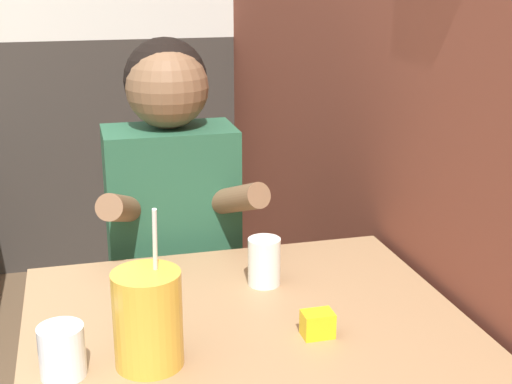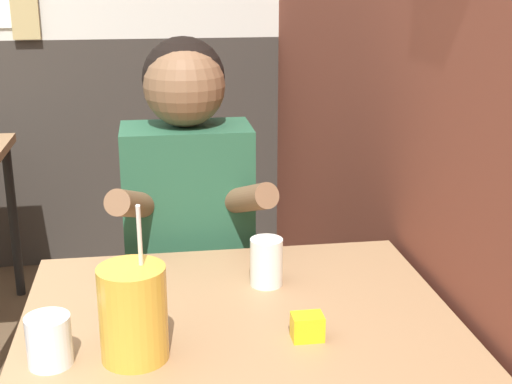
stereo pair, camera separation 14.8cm
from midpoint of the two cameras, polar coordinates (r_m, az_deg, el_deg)
The scene contains 6 objects.
main_table at distance 1.44m, azimuth 2.05°, elevation -13.73°, with size 0.88×0.86×0.74m.
person_seated at distance 1.97m, azimuth -3.21°, elevation -4.91°, with size 0.42×0.41×1.25m.
cocktail_pitcher at distance 1.29m, azimuth -6.54°, elevation -9.68°, with size 0.12×0.12×0.30m.
glass_near_pitcher at distance 1.31m, azimuth -13.12°, elevation -11.59°, with size 0.08×0.08×0.09m.
glass_center at distance 1.58m, azimuth 3.52°, elevation -5.66°, with size 0.07×0.07×0.11m.
condiment_mustard at distance 1.38m, azimuth 7.25°, elevation -10.73°, with size 0.06×0.04×0.05m.
Camera 2 is at (0.55, -0.91, 1.41)m, focal length 50.00 mm.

